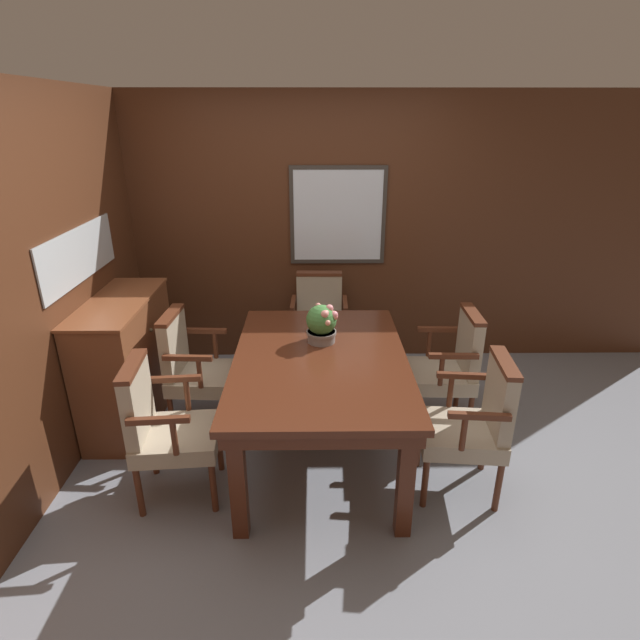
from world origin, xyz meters
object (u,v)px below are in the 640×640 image
Objects in this scene: chair_right_far at (449,364)px; chair_head_far at (319,321)px; chair_left_far at (194,366)px; chair_left_near at (164,425)px; potted_plant at (322,324)px; sideboard_cabinet at (127,362)px; chair_right_near at (474,421)px; dining_table at (320,370)px.

chair_right_far is 1.00× the size of chair_head_far.
chair_left_near is (-0.01, -0.76, 0.00)m from chair_left_far.
potted_plant reaches higher than chair_left_far.
chair_left_near is (-1.93, -0.77, 0.00)m from chair_right_far.
chair_left_far is at bearing 171.13° from potted_plant.
chair_head_far is at bearing -130.05° from chair_right_far.
sideboard_cabinet is (-0.52, 0.85, -0.01)m from chair_left_near.
chair_head_far is 1.09m from potted_plant.
chair_right_near is at bearing -58.65° from chair_head_far.
chair_left_far is 1.05m from potted_plant.
chair_left_far and chair_head_far have the same top height.
sideboard_cabinet is at bearing 26.70° from chair_left_near.
chair_left_far is 1.91m from chair_right_far.
chair_right_near reaches higher than dining_table.
sideboard_cabinet reaches higher than chair_left_near.
dining_table is at bearing -109.44° from chair_left_far.
dining_table is 1.79× the size of chair_right_far.
chair_right_near is (1.89, 0.02, 0.00)m from chair_left_near.
sideboard_cabinet is at bearing -151.19° from chair_head_far.
chair_right_near is 0.85× the size of sideboard_cabinet.
dining_table is at bearing -105.35° from chair_right_near.
potted_plant is at bearing -62.15° from chair_left_near.
chair_left_far is at bearing -106.22° from chair_right_near.
chair_left_near is (-0.96, -0.37, -0.17)m from dining_table.
dining_table is 1.27m from chair_head_far.
chair_left_near is 1.00× the size of chair_head_far.
chair_right_far is 1.00× the size of chair_left_near.
chair_left_far is at bearing -88.27° from chair_right_far.
chair_right_near is 3.37× the size of potted_plant.
dining_table is 6.04× the size of potted_plant.
chair_right_near is at bearing -108.57° from chair_left_far.
chair_right_far reaches higher than dining_table.
potted_plant reaches higher than chair_left_near.
chair_left_near is at bearing -158.65° from dining_table.
sideboard_cabinet is at bearing -103.79° from chair_right_near.
chair_head_far is 3.37× the size of potted_plant.
sideboard_cabinet reaches higher than chair_right_near.
chair_right_near is at bearing -1.04° from chair_right_far.
chair_left_near is 3.37× the size of potted_plant.
dining_table is 1.79× the size of chair_left_far.
potted_plant is (0.01, -1.01, 0.40)m from chair_head_far.
sideboard_cabinet is (-0.53, 0.09, -0.01)m from chair_left_far.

